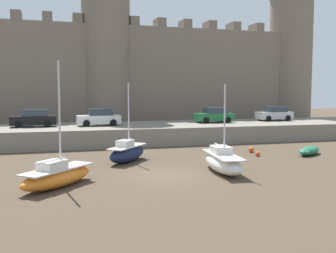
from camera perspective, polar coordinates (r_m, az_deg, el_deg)
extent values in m
plane|color=#4C3D2D|center=(23.11, -0.33, -7.10)|extent=(160.00, 160.00, 0.00)
cube|color=gray|center=(39.10, -6.98, -0.97)|extent=(63.04, 10.00, 1.64)
cube|color=#7A6B5B|center=(48.70, -8.92, 6.78)|extent=(51.04, 2.80, 12.86)
cylinder|color=#7A6B5B|center=(48.84, -8.96, 9.71)|extent=(5.79, 5.79, 17.86)
cylinder|color=#7A6B5B|center=(57.89, 17.31, 8.79)|extent=(5.79, 5.79, 17.86)
cube|color=#746557|center=(49.19, -21.14, 14.67)|extent=(1.10, 2.52, 1.10)
cube|color=#746557|center=(49.04, -17.10, 14.81)|extent=(1.10, 2.52, 1.10)
cube|color=#746557|center=(49.12, -13.05, 14.89)|extent=(1.10, 2.52, 1.10)
cube|color=#746557|center=(49.95, -5.08, 14.82)|extent=(1.10, 2.52, 1.10)
cube|color=#746557|center=(50.70, -1.23, 14.70)|extent=(1.10, 2.52, 1.10)
cube|color=#746557|center=(51.65, 2.49, 14.51)|extent=(1.10, 2.52, 1.10)
cube|color=#746557|center=(52.80, 6.05, 14.28)|extent=(1.10, 2.52, 1.10)
cube|color=#746557|center=(54.13, 9.44, 14.01)|extent=(1.10, 2.52, 1.10)
cube|color=#746557|center=(55.63, 12.65, 13.71)|extent=(1.10, 2.52, 1.10)
ellipsoid|color=silver|center=(24.16, 7.94, -5.30)|extent=(2.16, 5.46, 1.10)
cube|color=silver|center=(24.07, 7.96, -4.10)|extent=(1.86, 4.80, 0.08)
cube|color=silver|center=(24.41, 7.68, -3.36)|extent=(1.19, 1.59, 0.44)
cylinder|color=silver|center=(23.58, 8.22, 1.00)|extent=(0.10, 0.10, 4.25)
cylinder|color=silver|center=(24.50, 7.59, -2.78)|extent=(0.35, 2.39, 0.08)
ellipsoid|color=orange|center=(21.03, -15.72, -7.14)|extent=(4.35, 4.58, 0.97)
cube|color=silver|center=(20.95, -15.75, -5.95)|extent=(3.80, 4.00, 0.08)
cube|color=silver|center=(20.64, -16.45, -5.40)|extent=(1.61, 1.64, 0.44)
cylinder|color=silver|center=(20.79, -15.48, 1.68)|extent=(0.10, 0.10, 5.47)
cylinder|color=silver|center=(20.51, -16.70, -4.81)|extent=(1.54, 1.68, 0.08)
ellipsoid|color=#141E3D|center=(27.56, -5.90, -3.98)|extent=(3.71, 4.22, 1.12)
cube|color=silver|center=(27.49, -5.91, -2.91)|extent=(3.24, 3.69, 0.08)
cube|color=silver|center=(27.17, -6.24, -2.45)|extent=(1.42, 1.48, 0.44)
cylinder|color=silver|center=(27.46, -5.74, 1.76)|extent=(0.10, 0.10, 4.38)
cylinder|color=silver|center=(27.04, -6.36, -1.99)|extent=(1.28, 1.59, 0.08)
ellipsoid|color=#1E6B47|center=(32.44, 19.82, -3.32)|extent=(3.21, 2.77, 0.66)
ellipsoid|color=#339266|center=(32.43, 19.82, -3.21)|extent=(2.61, 2.24, 0.36)
cube|color=beige|center=(32.65, 19.95, -3.09)|extent=(0.72, 0.87, 0.06)
cube|color=beige|center=(31.26, 19.14, -3.45)|extent=(0.58, 0.65, 0.08)
sphere|color=#E04C1E|center=(32.40, 12.00, -3.33)|extent=(0.45, 0.45, 0.45)
sphere|color=#E04C1E|center=(30.58, 12.90, -3.90)|extent=(0.37, 0.37, 0.37)
cube|color=silver|center=(38.53, -10.04, 1.02)|extent=(4.18, 1.91, 0.80)
cube|color=#2D3842|center=(38.51, -9.83, 2.06)|extent=(2.33, 1.61, 0.64)
cylinder|color=black|center=(37.53, -11.74, 0.46)|extent=(0.65, 0.21, 0.64)
cylinder|color=black|center=(39.21, -12.06, 0.64)|extent=(0.65, 0.21, 0.64)
cylinder|color=black|center=(37.94, -7.93, 0.56)|extent=(0.65, 0.21, 0.64)
cylinder|color=black|center=(39.60, -8.41, 0.74)|extent=(0.65, 0.21, 0.64)
cube|color=#1E6638|center=(42.19, 6.66, 1.39)|extent=(4.18, 1.91, 0.80)
cube|color=#2D3842|center=(42.22, 6.85, 2.35)|extent=(2.33, 1.61, 0.64)
cylinder|color=black|center=(40.90, 5.57, 0.90)|extent=(0.65, 0.21, 0.64)
cylinder|color=black|center=(42.45, 4.61, 1.05)|extent=(0.65, 0.21, 0.64)
cylinder|color=black|center=(42.02, 8.72, 0.97)|extent=(0.65, 0.21, 0.64)
cylinder|color=black|center=(43.53, 7.68, 1.12)|extent=(0.65, 0.21, 0.64)
cube|color=#B2B5B7|center=(46.30, 15.13, 1.57)|extent=(4.18, 1.91, 0.80)
cube|color=#2D3842|center=(46.35, 15.30, 2.44)|extent=(2.33, 1.61, 0.64)
cylinder|color=black|center=(44.91, 14.39, 1.13)|extent=(0.65, 0.21, 0.64)
cylinder|color=black|center=(46.33, 13.23, 1.26)|extent=(0.65, 0.21, 0.64)
cylinder|color=black|center=(46.36, 17.01, 1.18)|extent=(0.65, 0.21, 0.64)
cylinder|color=black|center=(47.74, 15.81, 1.31)|extent=(0.65, 0.21, 0.64)
cube|color=black|center=(38.78, -19.00, 0.85)|extent=(4.18, 1.91, 0.80)
cube|color=#2D3842|center=(38.74, -18.81, 1.89)|extent=(2.33, 1.61, 0.64)
cylinder|color=black|center=(37.98, -20.90, 0.29)|extent=(0.65, 0.21, 0.64)
cylinder|color=black|center=(39.67, -20.83, 0.48)|extent=(0.65, 0.21, 0.64)
cylinder|color=black|center=(37.98, -17.07, 0.40)|extent=(0.65, 0.21, 0.64)
cylinder|color=black|center=(39.67, -17.16, 0.58)|extent=(0.65, 0.21, 0.64)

